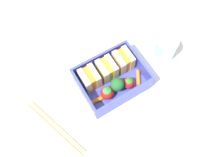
{
  "coord_description": "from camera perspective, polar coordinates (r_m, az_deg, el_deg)",
  "views": [
    {
      "loc": [
        -11.17,
        -18.38,
        50.43
      ],
      "look_at": [
        0.0,
        0.0,
        2.7
      ],
      "focal_mm": 35.0,
      "sensor_mm": 36.0,
      "label": 1
    }
  ],
  "objects": [
    {
      "name": "ground_plane",
      "position": [
        0.56,
        0.0,
        -1.56
      ],
      "size": [
        120.0,
        120.0,
        2.0
      ],
      "primitive_type": "cube",
      "color": "white"
    },
    {
      "name": "sandwich_center",
      "position": [
        0.54,
        2.96,
        4.74
      ],
      "size": [
        3.88,
        4.74,
        4.81
      ],
      "color": "beige",
      "rests_on": "bento_tray"
    },
    {
      "name": "bento_tray",
      "position": [
        0.54,
        0.0,
        -0.91
      ],
      "size": [
        15.79,
        12.33,
        1.2
      ],
      "primitive_type": "cube",
      "color": "#4751C4",
      "rests_on": "ground_plane"
    },
    {
      "name": "broccoli_floret",
      "position": [
        0.51,
        1.11,
        -1.78
      ],
      "size": [
        3.3,
        3.3,
        4.28
      ],
      "color": "#97BE5F",
      "rests_on": "bento_tray"
    },
    {
      "name": "folded_napkin",
      "position": [
        0.52,
        10.49,
        -14.79
      ],
      "size": [
        14.5,
        13.55,
        0.4
      ],
      "primitive_type": "cube",
      "rotation": [
        0.0,
        0.0,
        -0.42
      ],
      "color": "white",
      "rests_on": "ground_plane"
    },
    {
      "name": "sandwich_center_left",
      "position": [
        0.52,
        -1.35,
        2.43
      ],
      "size": [
        3.88,
        4.74,
        4.81
      ],
      "color": "#D4BD8B",
      "rests_on": "bento_tray"
    },
    {
      "name": "bento_rim",
      "position": [
        0.52,
        0.0,
        0.26
      ],
      "size": [
        15.79,
        12.33,
        4.16
      ],
      "color": "#4751C4",
      "rests_on": "bento_tray"
    },
    {
      "name": "carrot_stick_left",
      "position": [
        0.52,
        -3.85,
        -5.63
      ],
      "size": [
        4.57,
        1.29,
        1.01
      ],
      "primitive_type": "cylinder",
      "rotation": [
        1.57,
        0.0,
        4.65
      ],
      "color": "orange",
      "rests_on": "bento_tray"
    },
    {
      "name": "carrot_stick_far_left",
      "position": [
        0.54,
        6.85,
        0.14
      ],
      "size": [
        2.95,
        3.92,
        1.01
      ],
      "primitive_type": "cylinder",
      "rotation": [
        1.57,
        0.0,
        2.59
      ],
      "color": "orange",
      "rests_on": "bento_tray"
    },
    {
      "name": "strawberry_left",
      "position": [
        0.52,
        4.41,
        -1.12
      ],
      "size": [
        2.83,
        2.83,
        3.43
      ],
      "color": "red",
      "rests_on": "bento_tray"
    },
    {
      "name": "chopstick_pair",
      "position": [
        0.53,
        -14.54,
        -12.26
      ],
      "size": [
        7.53,
        17.74,
        0.7
      ],
      "color": "tan",
      "rests_on": "ground_plane"
    },
    {
      "name": "sandwich_left",
      "position": [
        0.52,
        -5.8,
        0.01
      ],
      "size": [
        3.88,
        4.74,
        4.81
      ],
      "color": "#D9C088",
      "rests_on": "bento_tray"
    },
    {
      "name": "strawberry_far_left",
      "position": [
        0.51,
        -1.31,
        -3.74
      ],
      "size": [
        3.18,
        3.18,
        3.78
      ],
      "color": "red",
      "rests_on": "bento_tray"
    },
    {
      "name": "drinking_glass",
      "position": [
        0.57,
        13.34,
        8.07
      ],
      "size": [
        5.56,
        5.56,
        7.01
      ],
      "primitive_type": "cylinder",
      "color": "silver",
      "rests_on": "ground_plane"
    }
  ]
}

